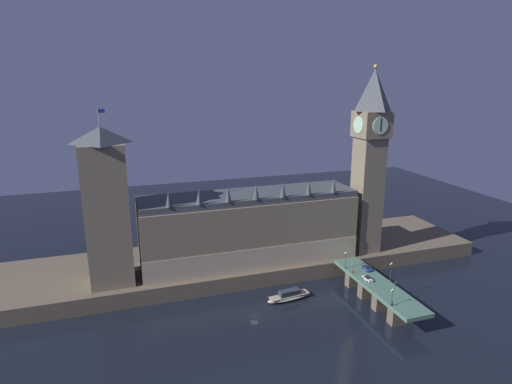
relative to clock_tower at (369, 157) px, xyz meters
name	(u,v)px	position (x,y,z in m)	size (l,w,h in m)	color
ground_plane	(254,316)	(-58.40, -26.62, -47.05)	(400.00, 400.00, 0.00)	black
embankment	(226,262)	(-58.40, 12.38, -43.95)	(220.00, 42.00, 6.19)	brown
parliament_hall	(249,228)	(-50.42, 4.55, -26.75)	(85.50, 21.71, 33.99)	#7F7056
clock_tower	(369,157)	(0.00, 0.00, 0.00)	(12.59, 12.70, 77.19)	#7F7056
victoria_tower	(107,207)	(-103.14, 2.29, -12.56)	(15.13, 15.13, 62.38)	#7F7056
bridge	(378,290)	(-13.47, -31.62, -42.21)	(10.27, 46.00, 7.40)	#4C7560
car_northbound_lead	(368,278)	(-15.73, -28.22, -38.98)	(1.97, 4.75, 1.43)	silver
car_southbound_trail	(367,268)	(-11.21, -20.71, -38.95)	(2.03, 4.72, 1.49)	navy
pedestrian_near_rail	(393,303)	(-17.99, -46.34, -38.68)	(0.38, 0.38, 1.83)	black
pedestrian_mid_walk	(395,284)	(-8.95, -35.22, -38.75)	(0.38, 0.38, 1.71)	black
pedestrian_far_rail	(353,271)	(-17.99, -21.57, -38.69)	(0.38, 0.38, 1.80)	black
street_lamp_near	(392,295)	(-18.39, -46.34, -35.89)	(1.34, 0.60, 6.01)	#2D3333
street_lamp_mid	(391,270)	(-8.55, -31.62, -35.07)	(1.34, 0.60, 7.34)	#2D3333
street_lamp_far	(346,258)	(-18.39, -16.90, -35.36)	(1.34, 0.60, 6.86)	#2D3333
boat_upstream	(289,296)	(-42.84, -20.12, -45.68)	(17.75, 6.28, 3.75)	#B2A893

